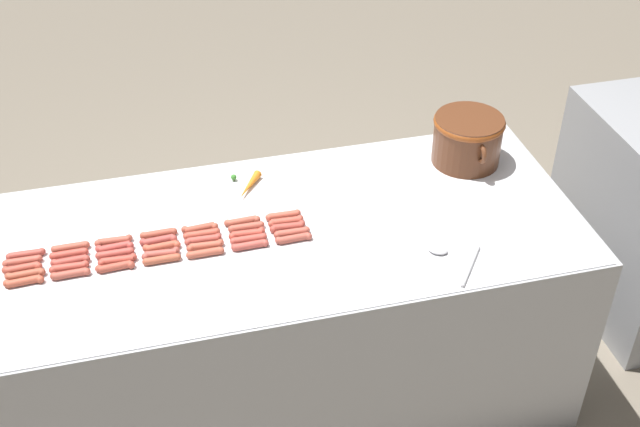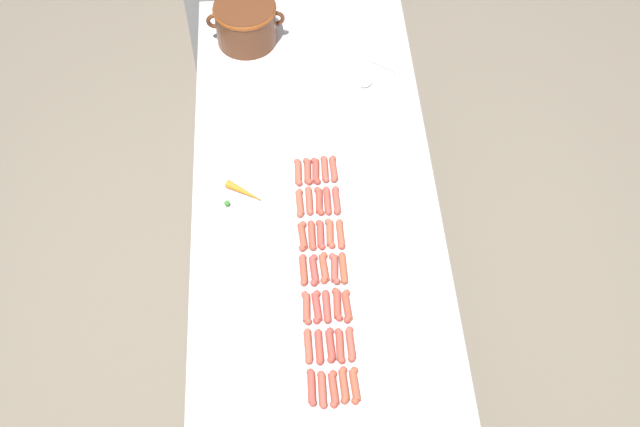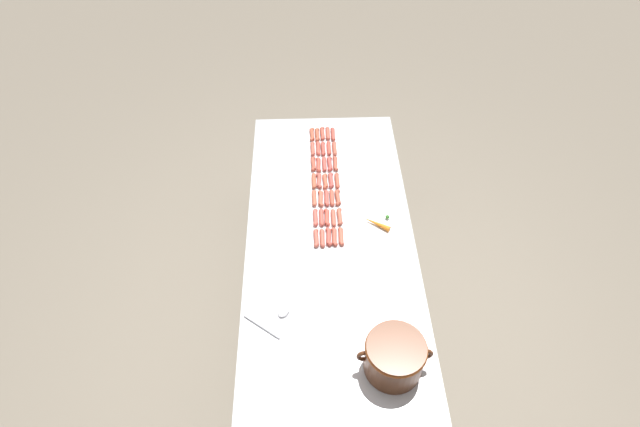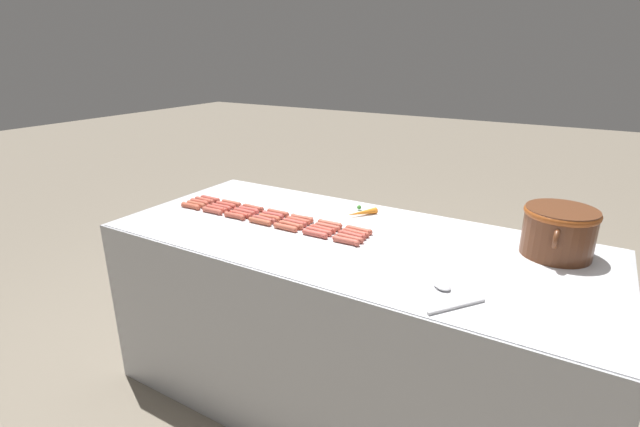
{
  "view_description": "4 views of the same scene",
  "coord_description": "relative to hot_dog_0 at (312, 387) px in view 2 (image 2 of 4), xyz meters",
  "views": [
    {
      "loc": [
        2.27,
        -0.43,
        2.69
      ],
      "look_at": [
        0.04,
        0.13,
        0.93
      ],
      "focal_mm": 46.32,
      "sensor_mm": 36.0,
      "label": 1
    },
    {
      "loc": [
        -0.1,
        -1.89,
        3.3
      ],
      "look_at": [
        0.01,
        -0.21,
        0.9
      ],
      "focal_mm": 44.16,
      "sensor_mm": 36.0,
      "label": 2
    },
    {
      "loc": [
        0.12,
        1.88,
        3.13
      ],
      "look_at": [
        0.05,
        -0.16,
        0.88
      ],
      "focal_mm": 29.32,
      "sensor_mm": 36.0,
      "label": 3
    },
    {
      "loc": [
        1.69,
        0.86,
        1.64
      ],
      "look_at": [
        0.1,
        -0.09,
        0.98
      ],
      "focal_mm": 26.01,
      "sensor_mm": 36.0,
      "label": 4
    }
  ],
  "objects": [
    {
      "name": "serving_spoon",
      "position": [
        0.35,
        1.4,
        -0.01
      ],
      "size": [
        0.24,
        0.19,
        0.02
      ],
      "color": "#B7B7BC",
      "rests_on": "griddle_counter"
    },
    {
      "name": "hot_dog_14",
      "position": [
        0.07,
        -0.01,
        0.0
      ],
      "size": [
        0.03,
        0.13,
        0.03
      ],
      "color": "#B64B3B",
      "rests_on": "griddle_counter"
    },
    {
      "name": "bean_pot",
      "position": [
        -0.19,
        1.68,
        0.1
      ],
      "size": [
        0.35,
        0.28,
        0.2
      ],
      "color": "#562D19",
      "rests_on": "griddle_counter"
    },
    {
      "name": "hot_dog_30",
      "position": [
        0.14,
        0.29,
        0.0
      ],
      "size": [
        0.03,
        0.13,
        0.03
      ],
      "color": "#AF4938",
      "rests_on": "griddle_counter"
    },
    {
      "name": "hot_dog_10",
      "position": [
        0.03,
        0.45,
        0.0
      ],
      "size": [
        0.03,
        0.13,
        0.03
      ],
      "color": "#AA453E",
      "rests_on": "griddle_counter"
    },
    {
      "name": "hot_dog_0",
      "position": [
        0.0,
        0.0,
        0.0
      ],
      "size": [
        0.03,
        0.13,
        0.03
      ],
      "color": "#AC463B",
      "rests_on": "griddle_counter"
    },
    {
      "name": "hot_dog_9",
      "position": [
        0.04,
        0.3,
        0.0
      ],
      "size": [
        0.03,
        0.13,
        0.03
      ],
      "color": "#B8453E",
      "rests_on": "griddle_counter"
    },
    {
      "name": "hot_dog_21",
      "position": [
        0.11,
        0.0,
        0.0
      ],
      "size": [
        0.03,
        0.13,
        0.03
      ],
      "color": "#AB5039",
      "rests_on": "griddle_counter"
    },
    {
      "name": "hot_dog_5",
      "position": [
        -0.0,
        0.75,
        0.0
      ],
      "size": [
        0.03,
        0.13,
        0.03
      ],
      "color": "#B05340",
      "rests_on": "griddle_counter"
    },
    {
      "name": "hot_dog_7",
      "position": [
        0.03,
        -0.01,
        0.0
      ],
      "size": [
        0.03,
        0.13,
        0.03
      ],
      "color": "#B35040",
      "rests_on": "griddle_counter"
    },
    {
      "name": "hot_dog_6",
      "position": [
        -0.0,
        0.9,
        0.0
      ],
      "size": [
        0.03,
        0.13,
        0.03
      ],
      "color": "#B9533F",
      "rests_on": "griddle_counter"
    },
    {
      "name": "hot_dog_31",
      "position": [
        0.14,
        0.45,
        0.0
      ],
      "size": [
        0.03,
        0.13,
        0.03
      ],
      "color": "#AE5138",
      "rests_on": "griddle_counter"
    },
    {
      "name": "hot_dog_24",
      "position": [
        0.11,
        0.45,
        0.0
      ],
      "size": [
        0.03,
        0.13,
        0.03
      ],
      "color": "#AC4C42",
      "rests_on": "griddle_counter"
    },
    {
      "name": "hot_dog_22",
      "position": [
        0.1,
        0.14,
        0.0
      ],
      "size": [
        0.03,
        0.13,
        0.03
      ],
      "color": "#B9493C",
      "rests_on": "griddle_counter"
    },
    {
      "name": "hot_dog_16",
      "position": [
        0.07,
        0.29,
        0.0
      ],
      "size": [
        0.03,
        0.13,
        0.03
      ],
      "color": "#B5483E",
      "rests_on": "griddle_counter"
    },
    {
      "name": "hot_dog_20",
      "position": [
        0.07,
        0.9,
        0.0
      ],
      "size": [
        0.03,
        0.13,
        0.03
      ],
      "color": "#AB4439",
      "rests_on": "griddle_counter"
    },
    {
      "name": "hot_dog_3",
      "position": [
        -0.0,
        0.45,
        0.0
      ],
      "size": [
        0.03,
        0.13,
        0.03
      ],
      "color": "#AB4B39",
      "rests_on": "griddle_counter"
    },
    {
      "name": "hot_dog_4",
      "position": [
        0.0,
        0.59,
        0.0
      ],
      "size": [
        0.03,
        0.13,
        0.03
      ],
      "color": "#AB4C39",
      "rests_on": "griddle_counter"
    },
    {
      "name": "hot_dog_15",
      "position": [
        0.07,
        0.15,
        0.0
      ],
      "size": [
        0.03,
        0.13,
        0.03
      ],
      "color": "#AB453A",
      "rests_on": "griddle_counter"
    },
    {
      "name": "hot_dog_11",
      "position": [
        0.04,
        0.6,
        0.0
      ],
      "size": [
        0.03,
        0.13,
        0.03
      ],
      "color": "#B34B3A",
      "rests_on": "griddle_counter"
    },
    {
      "name": "ground_plane",
      "position": [
        0.06,
        0.88,
        -0.87
      ],
      "size": [
        20.0,
        20.0,
        0.0
      ],
      "primitive_type": "plane",
      "color": "#756B5B"
    },
    {
      "name": "hot_dog_32",
      "position": [
        0.14,
        0.59,
        0.0
      ],
      "size": [
        0.03,
        0.13,
        0.03
      ],
      "color": "#B5533D",
      "rests_on": "griddle_counter"
    },
    {
      "name": "hot_dog_8",
      "position": [
        0.03,
        0.14,
        0.0
      ],
      "size": [
        0.03,
        0.13,
        0.03
      ],
      "color": "#B74639",
      "rests_on": "griddle_counter"
    },
    {
      "name": "hot_dog_12",
      "position": [
        0.04,
        0.76,
        0.0
      ],
      "size": [
        0.03,
        0.13,
        0.03
      ],
      "color": "#B25241",
      "rests_on": "griddle_counter"
    },
    {
      "name": "hot_dog_26",
      "position": [
        0.1,
        0.75,
        0.0
      ],
      "size": [
        0.03,
        0.13,
        0.03
      ],
      "color": "#B44A3E",
      "rests_on": "griddle_counter"
    },
    {
      "name": "carrot",
      "position": [
        -0.21,
        0.81,
        0.0
      ],
      "size": [
        0.16,
        0.12,
        0.03
      ],
      "color": "orange",
      "rests_on": "griddle_counter"
    },
    {
      "name": "hot_dog_28",
      "position": [
        0.14,
        -0.0,
        0.0
      ],
      "size": [
        0.03,
        0.13,
        0.03
      ],
      "color": "#B85039",
      "rests_on": "griddle_counter"
    },
    {
      "name": "hot_dog_25",
      "position": [
        0.1,
        0.6,
        0.0
      ],
      "size": [
        0.03,
        0.13,
        0.03
      ],
      "color": "#B4533E",
      "rests_on": "griddle_counter"
    },
    {
      "name": "hot_dog_13",
      "position": [
        0.04,
        0.9,
        0.0
      ],
      "size": [
        0.03,
        0.13,
        0.03
      ],
      "color": "#B44C3C",
      "rests_on": "griddle_counter"
    },
    {
      "name": "hot_dog_19",
      "position": [
        0.07,
        0.75,
        0.0
      ],
      "size": [
        0.03,
        0.13,
        0.03
      ],
      "color": "#B94839",
      "rests_on": "griddle_counter"
    },
    {
      "name": "hot_dog_2",
      "position": [
        -0.0,
        0.29,
        0.0
      ],
      "size": [
        0.03,
        0.13,
        0.03
      ],
      "color": "#AB4D3C",
      "rests_on": "griddle_counter"
    },
    {
      "name": "hot_dog_29",
      "position": [
        0.14,
        0.15,
        0.0
      ],
      "size": [
        0.03,
        0.13,
        0.03
      ],
      "color": "#AF4F3F",
      "rests_on": "griddle_counter"
    },
    {
      "name": "hot_dog_1",
      "position": [
        -0.0,
        0.15,
        0.0
      ],
      "size": [
        0.03,
        0.13,
        0.03
      ],
      "color": "#AD503E",
      "rests_on": "griddle_counter"
    },
    {
      "name": "hot_dog_18",
      "position": [
        0.07,
        0.6,
        0.0
      ],
      "size": [
        0.03,
        0.13,
        0.03
      ],
      "color": "#AF483D",
      "rests_on": "griddle_counter"
    },
    {
      "name": "hot_dog_33",
      "position": [
        0.14,
        0.75,
        0.0
      ],
      "size": [
        0.03,
        0.13,
        0.03
      ],
      "color": "#B84B40",
      "rests_on": "griddle_counter"
    },
    {
      "name": "hot_dog_23",
      "position": [
        0.11,
        0.3,
        0.0
      ],
      "size": [
        0.03,
        0.13,
        0.03
      ],
      "color": "#B94739",
      "rests_on": "griddle_counter"
    },
    {
      "name": "hot_dog_34",
      "position": [
        0.14,
        0.9,
        0.0
      ],
      "size": [
        0.03,
        0.13,
        0.03
      ],
      "color": "#AE4E40",
      "rests_on": "griddle_counter"
    },
    {
      "name": "hot_dog_27",
      "position": [
        0.11,
        0.91,
        0.0
      ],
      "size": [
        0.03,
        0.13,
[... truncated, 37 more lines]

